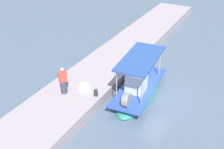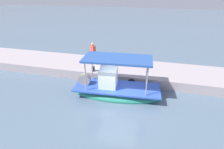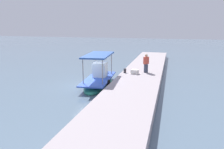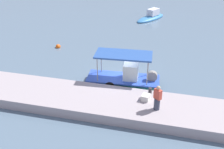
{
  "view_description": "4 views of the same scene",
  "coord_description": "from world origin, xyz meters",
  "px_view_note": "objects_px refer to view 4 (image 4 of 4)",
  "views": [
    {
      "loc": [
        13.92,
        4.8,
        9.99
      ],
      "look_at": [
        0.38,
        -2.53,
        1.01
      ],
      "focal_mm": 44.3,
      "sensor_mm": 36.0,
      "label": 1
    },
    {
      "loc": [
        -1.97,
        9.37,
        6.47
      ],
      "look_at": [
        0.98,
        -2.11,
        0.76
      ],
      "focal_mm": 28.91,
      "sensor_mm": 36.0,
      "label": 2
    },
    {
      "loc": [
        -17.28,
        -6.43,
        5.16
      ],
      "look_at": [
        1.0,
        -1.63,
        0.83
      ],
      "focal_mm": 36.34,
      "sensor_mm": 36.0,
      "label": 3
    },
    {
      "loc": [
        3.86,
        -18.74,
        10.87
      ],
      "look_at": [
        -0.42,
        -1.5,
        1.27
      ],
      "focal_mm": 43.88,
      "sensor_mm": 36.0,
      "label": 4
    }
  ],
  "objects_px": {
    "main_fishing_boat": "(124,80)",
    "moored_boat_near": "(151,17)",
    "marker_buoy": "(58,47)",
    "cargo_crate": "(146,97)",
    "mooring_bollard": "(150,90)",
    "fisherman_near_bollard": "(157,99)"
  },
  "relations": [
    {
      "from": "fisherman_near_bollard",
      "to": "moored_boat_near",
      "type": "bearing_deg",
      "value": 97.6
    },
    {
      "from": "mooring_bollard",
      "to": "marker_buoy",
      "type": "distance_m",
      "value": 12.78
    },
    {
      "from": "main_fishing_boat",
      "to": "fisherman_near_bollard",
      "type": "relative_size",
      "value": 3.47
    },
    {
      "from": "main_fishing_boat",
      "to": "marker_buoy",
      "type": "xyz_separation_m",
      "value": [
        -8.09,
        5.77,
        -0.34
      ]
    },
    {
      "from": "marker_buoy",
      "to": "moored_boat_near",
      "type": "distance_m",
      "value": 14.6
    },
    {
      "from": "cargo_crate",
      "to": "marker_buoy",
      "type": "distance_m",
      "value": 13.21
    },
    {
      "from": "fisherman_near_bollard",
      "to": "mooring_bollard",
      "type": "distance_m",
      "value": 2.02
    },
    {
      "from": "main_fishing_boat",
      "to": "cargo_crate",
      "type": "height_order",
      "value": "main_fishing_boat"
    },
    {
      "from": "fisherman_near_bollard",
      "to": "cargo_crate",
      "type": "bearing_deg",
      "value": 132.42
    },
    {
      "from": "fisherman_near_bollard",
      "to": "cargo_crate",
      "type": "height_order",
      "value": "fisherman_near_bollard"
    },
    {
      "from": "mooring_bollard",
      "to": "cargo_crate",
      "type": "xyz_separation_m",
      "value": [
        -0.18,
        -0.94,
        -0.0
      ]
    },
    {
      "from": "main_fishing_boat",
      "to": "marker_buoy",
      "type": "bearing_deg",
      "value": 144.48
    },
    {
      "from": "main_fishing_boat",
      "to": "cargo_crate",
      "type": "xyz_separation_m",
      "value": [
        2.0,
        -2.72,
        0.45
      ]
    },
    {
      "from": "moored_boat_near",
      "to": "cargo_crate",
      "type": "bearing_deg",
      "value": -84.31
    },
    {
      "from": "cargo_crate",
      "to": "main_fishing_boat",
      "type": "bearing_deg",
      "value": 126.43
    },
    {
      "from": "main_fishing_boat",
      "to": "moored_boat_near",
      "type": "height_order",
      "value": "main_fishing_boat"
    },
    {
      "from": "fisherman_near_bollard",
      "to": "moored_boat_near",
      "type": "xyz_separation_m",
      "value": [
        -2.88,
        21.58,
        -1.24
      ]
    },
    {
      "from": "main_fishing_boat",
      "to": "moored_boat_near",
      "type": "distance_m",
      "value": 17.97
    },
    {
      "from": "mooring_bollard",
      "to": "moored_boat_near",
      "type": "relative_size",
      "value": 0.07
    },
    {
      "from": "cargo_crate",
      "to": "moored_boat_near",
      "type": "xyz_separation_m",
      "value": [
        -2.06,
        20.68,
        -0.66
      ]
    },
    {
      "from": "marker_buoy",
      "to": "mooring_bollard",
      "type": "bearing_deg",
      "value": -36.32
    },
    {
      "from": "mooring_bollard",
      "to": "fisherman_near_bollard",
      "type": "bearing_deg",
      "value": -70.93
    }
  ]
}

